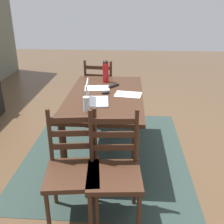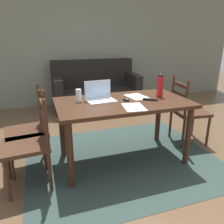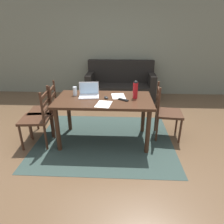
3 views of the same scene
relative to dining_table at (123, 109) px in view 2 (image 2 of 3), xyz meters
The scene contains 15 objects.
ground_plane 0.66m from the dining_table, ahead, with size 14.00×14.00×0.00m, color brown.
area_rug 0.66m from the dining_table, ahead, with size 2.31×1.92×0.01m, color #283833.
wall_back 2.84m from the dining_table, 90.00° to the left, with size 8.00×0.12×2.70m, color #6B6D5B.
dining_table is the anchor object (origin of this frame).
chair_left_far 1.09m from the dining_table, behind, with size 0.49×0.49×0.95m.
chair_right_far 1.09m from the dining_table, ahead, with size 0.48×0.48×0.95m.
chair_left_near 1.09m from the dining_table, behind, with size 0.48×0.48×0.95m.
couch 2.31m from the dining_table, 83.58° to the left, with size 1.80×0.80×1.00m.
laptop 0.32m from the dining_table, 158.05° to the left, with size 0.34×0.25×0.23m.
water_bottle 0.56m from the dining_table, ahead, with size 0.08×0.08×0.29m.
drinking_glass 0.54m from the dining_table, 164.45° to the left, with size 0.07×0.07×0.15m, color silver.
computer_mouse 0.12m from the dining_table, ahead, with size 0.06×0.10×0.03m, color black.
tv_remote 0.34m from the dining_table, 13.54° to the right, with size 0.04×0.17×0.02m, color black.
paper_stack_left 0.28m from the dining_table, 85.51° to the right, with size 0.21×0.30×0.00m, color white.
paper_stack_right 0.28m from the dining_table, 28.04° to the left, with size 0.21×0.30×0.00m, color white.
Camera 2 is at (-0.91, -2.29, 1.46)m, focal length 35.43 mm.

